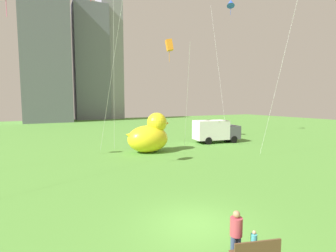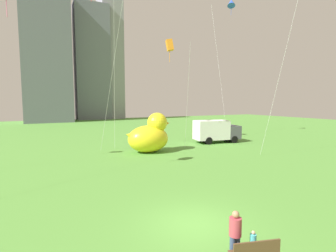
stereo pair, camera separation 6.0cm
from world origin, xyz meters
name	(u,v)px [view 2 (the right image)]	position (x,y,z in m)	size (l,w,h in m)	color
ground_plane	(194,225)	(0.00, 0.00, 0.00)	(140.00, 140.00, 0.00)	#549139
park_bench	(255,252)	(0.25, -3.18, 0.47)	(1.63, 0.86, 0.90)	brown
person_adult	(235,233)	(-0.06, -2.61, 0.92)	(0.41, 0.41, 1.66)	#38476B
person_child	(253,242)	(0.61, -2.74, 0.49)	(0.22, 0.22, 0.89)	silver
giant_inflatable_duck	(150,135)	(4.23, 15.33, 1.74)	(4.92, 3.16, 4.08)	yellow
box_truck	(216,131)	(14.13, 17.32, 1.44)	(6.07, 3.13, 2.85)	white
city_skyline	(20,56)	(-10.32, 68.77, 16.96)	(60.60, 17.97, 40.54)	gray
kite_blue	(231,3)	(19.20, 21.00, 19.20)	(3.01, 4.01, 19.99)	silver
kite_orange	(170,46)	(6.43, 15.10, 10.92)	(2.91, 3.49, 11.61)	silver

